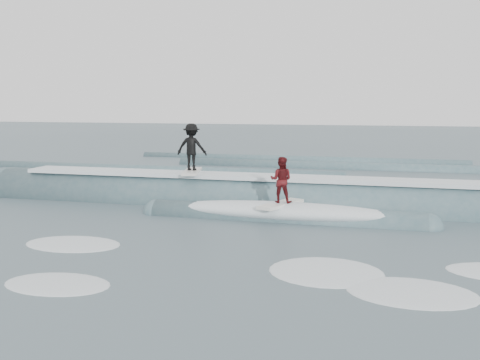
# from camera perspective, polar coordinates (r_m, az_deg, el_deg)

# --- Properties ---
(ground) EXTENTS (160.00, 160.00, 0.00)m
(ground) POSITION_cam_1_polar(r_m,az_deg,el_deg) (14.83, -4.67, -6.74)
(ground) COLOR #3C5058
(ground) RESTS_ON ground
(breaking_wave) EXTENTS (22.79, 3.87, 2.19)m
(breaking_wave) POSITION_cam_1_polar(r_m,az_deg,el_deg) (19.83, 1.18, -2.76)
(breaking_wave) COLOR #3B5A64
(breaking_wave) RESTS_ON ground
(surfer_black) EXTENTS (1.20, 2.07, 1.89)m
(surfer_black) POSITION_cam_1_polar(r_m,az_deg,el_deg) (20.50, -5.18, 3.34)
(surfer_black) COLOR silver
(surfer_black) RESTS_ON ground
(surfer_red) EXTENTS (1.30, 2.05, 1.61)m
(surfer_red) POSITION_cam_1_polar(r_m,az_deg,el_deg) (17.48, 4.41, -0.37)
(surfer_red) COLOR white
(surfer_red) RESTS_ON ground
(whitewater) EXTENTS (13.73, 4.83, 0.10)m
(whitewater) POSITION_cam_1_polar(r_m,az_deg,el_deg) (12.56, 5.34, -9.55)
(whitewater) COLOR white
(whitewater) RESTS_ON ground
(far_swells) EXTENTS (33.53, 8.65, 0.80)m
(far_swells) POSITION_cam_1_polar(r_m,az_deg,el_deg) (31.95, 3.90, 1.35)
(far_swells) COLOR #3B5A64
(far_swells) RESTS_ON ground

